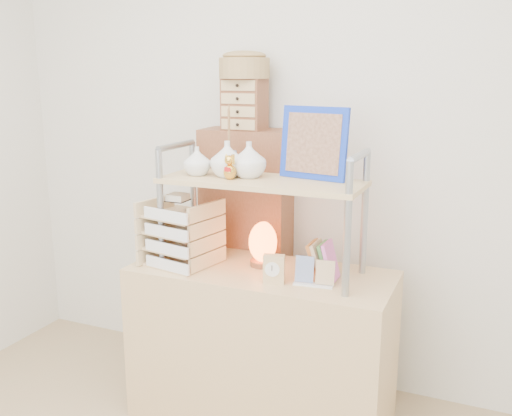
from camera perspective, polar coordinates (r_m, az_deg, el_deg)
The scene contains 10 objects.
room_shell at distance 1.75m, azimuth -10.06°, elevation 15.37°, with size 3.42×3.41×2.61m.
desk at distance 2.76m, azimuth 0.51°, elevation -13.59°, with size 1.20×0.50×0.75m, color tan.
cabinet at distance 3.05m, azimuth -0.92°, elevation -4.84°, with size 0.45×0.24×1.35m, color brown.
hutch at distance 2.53m, azimuth -0.10°, elevation 3.33°, with size 0.90×0.34×0.74m.
letter_tray at distance 2.68m, azimuth -7.67°, elevation -2.86°, with size 0.32×0.31×0.34m.
salt_lamp at distance 2.65m, azimuth 0.69°, elevation -3.56°, with size 0.14×0.13×0.21m.
desk_clock at distance 2.44m, azimuth 1.80°, elevation -6.14°, with size 0.10×0.06×0.13m.
postcard_stand at distance 2.44m, azimuth 5.81°, elevation -6.92°, with size 0.17×0.06×0.12m.
drawer_chest at distance 2.88m, azimuth -1.17°, elevation 10.32°, with size 0.20×0.16×0.25m.
woven_basket at distance 2.88m, azimuth -1.16°, elevation 13.80°, with size 0.25×0.25×0.10m, color olive.
Camera 1 is at (0.95, -1.07, 1.63)m, focal length 40.00 mm.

